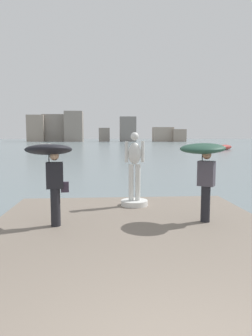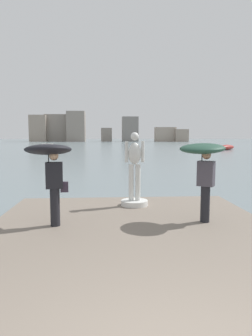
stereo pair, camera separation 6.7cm
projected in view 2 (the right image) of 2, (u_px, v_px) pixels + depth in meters
ground_plane at (111, 154)px, 42.09m from camera, size 400.00×400.00×0.00m
pier at (142, 279)px, 4.84m from camera, size 6.61×10.97×0.40m
statue_white_figure at (135, 179)px, 8.97m from camera, size 0.80×0.80×2.18m
onlooker_left at (50, 161)px, 6.87m from camera, size 1.18×1.20×1.94m
onlooker_right at (203, 159)px, 7.23m from camera, size 1.50×1.51×1.93m
boat_mid at (227, 147)px, 53.13m from camera, size 4.19×3.91×0.88m
boat_far at (46, 148)px, 50.11m from camera, size 4.54×2.52×1.15m
distant_skyline at (90, 130)px, 129.16m from camera, size 66.25×14.95×12.58m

